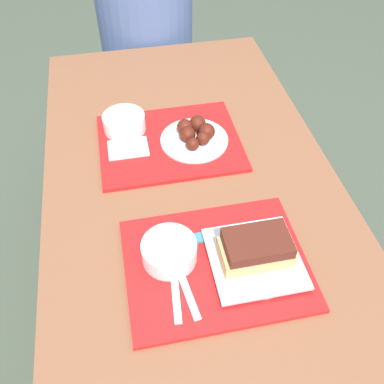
{
  "coord_description": "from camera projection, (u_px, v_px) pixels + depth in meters",
  "views": [
    {
      "loc": [
        -0.16,
        -0.75,
        1.56
      ],
      "look_at": [
        -0.02,
        -0.02,
        0.76
      ],
      "focal_mm": 40.0,
      "sensor_mm": 36.0,
      "label": 1
    }
  ],
  "objects": [
    {
      "name": "tray_near",
      "position": [
        218.0,
        264.0,
        0.98
      ],
      "size": [
        0.42,
        0.33,
        0.01
      ],
      "color": "red",
      "rests_on": "picnic_table"
    },
    {
      "name": "ground_plane",
      "position": [
        195.0,
        321.0,
        1.66
      ],
      "size": [
        12.0,
        12.0,
        0.0
      ],
      "primitive_type": "plane",
      "color": "#424C3D"
    },
    {
      "name": "picnic_bench_far",
      "position": [
        153.0,
        90.0,
        2.08
      ],
      "size": [
        0.76,
        0.28,
        0.45
      ],
      "color": "brown",
      "rests_on": "ground_plane"
    },
    {
      "name": "brisket_sandwich_plate",
      "position": [
        256.0,
        253.0,
        0.96
      ],
      "size": [
        0.2,
        0.2,
        0.08
      ],
      "color": "white",
      "rests_on": "tray_near"
    },
    {
      "name": "picnic_table",
      "position": [
        196.0,
        219.0,
        1.2
      ],
      "size": [
        0.8,
        1.63,
        0.72
      ],
      "color": "brown",
      "rests_on": "ground_plane"
    },
    {
      "name": "tray_far",
      "position": [
        170.0,
        143.0,
        1.28
      ],
      "size": [
        0.42,
        0.33,
        0.01
      ],
      "color": "red",
      "rests_on": "picnic_table"
    },
    {
      "name": "condiment_packet",
      "position": [
        200.0,
        238.0,
        1.02
      ],
      "size": [
        0.04,
        0.03,
        0.01
      ],
      "color": "teal",
      "rests_on": "tray_near"
    },
    {
      "name": "plastic_fork_near",
      "position": [
        175.0,
        287.0,
        0.93
      ],
      "size": [
        0.03,
        0.17,
        0.0
      ],
      "color": "white",
      "rests_on": "tray_near"
    },
    {
      "name": "plastic_knife_near",
      "position": [
        185.0,
        286.0,
        0.94
      ],
      "size": [
        0.04,
        0.17,
        0.0
      ],
      "color": "white",
      "rests_on": "tray_near"
    },
    {
      "name": "bowl_coleslaw_near",
      "position": [
        169.0,
        250.0,
        0.97
      ],
      "size": [
        0.13,
        0.13,
        0.05
      ],
      "color": "white",
      "rests_on": "tray_near"
    },
    {
      "name": "napkin_far",
      "position": [
        128.0,
        148.0,
        1.24
      ],
      "size": [
        0.12,
        0.08,
        0.01
      ],
      "color": "white",
      "rests_on": "tray_far"
    },
    {
      "name": "bowl_coleslaw_far",
      "position": [
        124.0,
        122.0,
        1.29
      ],
      "size": [
        0.13,
        0.13,
        0.05
      ],
      "color": "white",
      "rests_on": "tray_far"
    },
    {
      "name": "person_seated_across",
      "position": [
        146.0,
        25.0,
        1.84
      ],
      "size": [
        0.4,
        0.4,
        0.64
      ],
      "color": "#4C6093",
      "rests_on": "picnic_bench_far"
    },
    {
      "name": "wings_plate_far",
      "position": [
        195.0,
        134.0,
        1.26
      ],
      "size": [
        0.2,
        0.2,
        0.06
      ],
      "color": "white",
      "rests_on": "tray_far"
    }
  ]
}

